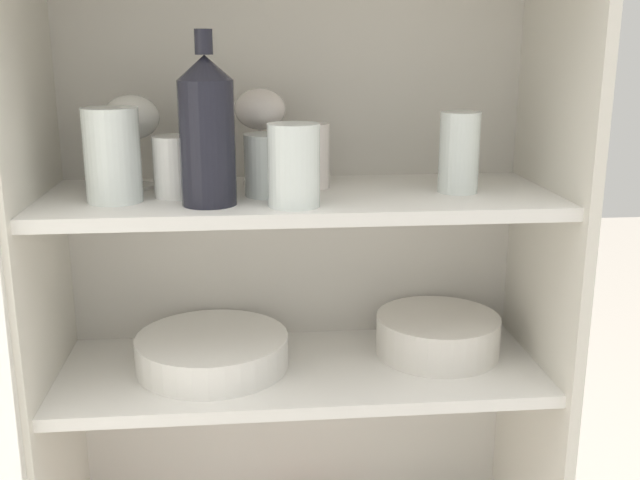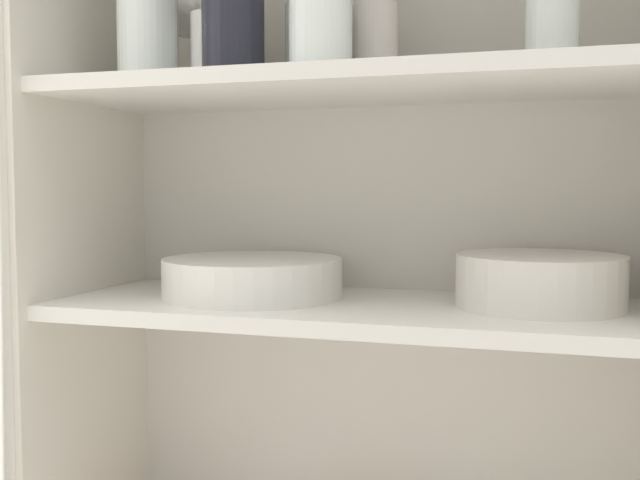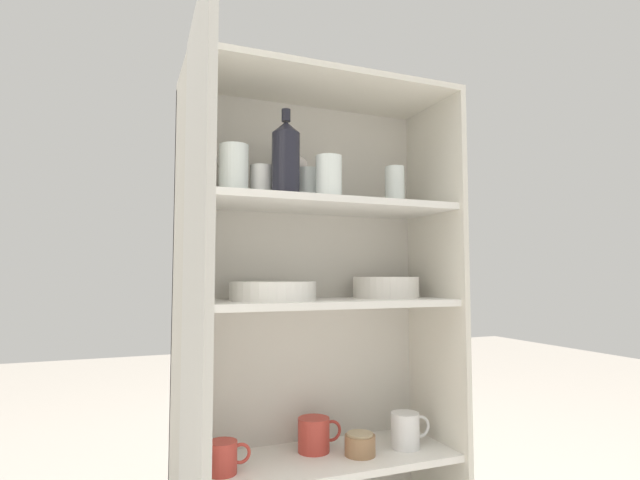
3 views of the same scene
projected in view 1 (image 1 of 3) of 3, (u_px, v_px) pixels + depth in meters
name	position (u px, v px, depth m)	size (l,w,h in m)	color
cupboard_back_panel	(295.00, 350.00, 1.39)	(0.82, 0.02, 1.34)	silver
cupboard_side_left	(54.00, 398.00, 1.21)	(0.02, 0.33, 1.34)	silver
cupboard_side_right	(534.00, 378.00, 1.28)	(0.02, 0.33, 1.34)	silver
shelf_board_middle	(301.00, 371.00, 1.24)	(0.78, 0.29, 0.02)	white
shelf_board_upper	(300.00, 199.00, 1.16)	(0.78, 0.29, 0.02)	white
tumbler_glass_0	(270.00, 165.00, 1.13)	(0.08, 0.08, 0.09)	white
tumbler_glass_1	(294.00, 165.00, 1.05)	(0.07, 0.07, 0.12)	white
tumbler_glass_2	(176.00, 167.00, 1.12)	(0.07, 0.07, 0.09)	white
tumbler_glass_3	(112.00, 155.00, 1.08)	(0.08, 0.08, 0.14)	white
tumbler_glass_4	(310.00, 156.00, 1.19)	(0.06, 0.06, 0.10)	silver
tumbler_glass_5	(459.00, 152.00, 1.15)	(0.06, 0.06, 0.12)	white
wine_glass_0	(260.00, 112.00, 1.19)	(0.08, 0.08, 0.16)	silver
wine_glass_1	(131.00, 120.00, 1.17)	(0.09, 0.09, 0.15)	white
wine_bottle	(207.00, 130.00, 1.05)	(0.08, 0.08, 0.24)	black
plate_stack_white	(212.00, 351.00, 1.22)	(0.25, 0.25, 0.05)	white
mixing_bowl_large	(438.00, 333.00, 1.28)	(0.21, 0.21, 0.07)	silver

